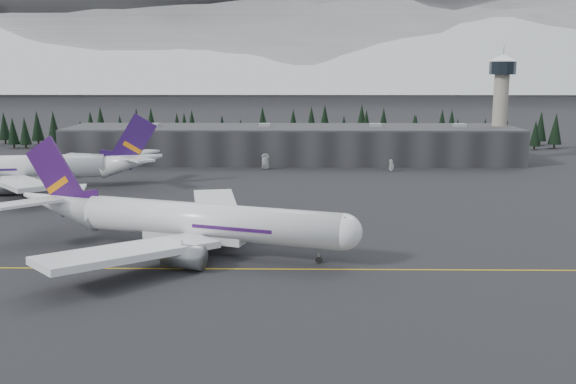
{
  "coord_description": "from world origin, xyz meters",
  "views": [
    {
      "loc": [
        1.81,
        -105.54,
        33.41
      ],
      "look_at": [
        0.0,
        20.0,
        9.0
      ],
      "focal_mm": 40.0,
      "sensor_mm": 36.0,
      "label": 1
    }
  ],
  "objects_px": {
    "control_tower": "(501,96)",
    "jet_parked": "(35,167)",
    "terminal": "(292,144)",
    "gse_vehicle_b": "(392,169)",
    "gse_vehicle_a": "(266,167)",
    "jet_main": "(181,220)"
  },
  "relations": [
    {
      "from": "control_tower",
      "to": "gse_vehicle_b",
      "type": "distance_m",
      "value": 54.45
    },
    {
      "from": "terminal",
      "to": "gse_vehicle_b",
      "type": "relative_size",
      "value": 40.8
    },
    {
      "from": "control_tower",
      "to": "gse_vehicle_b",
      "type": "relative_size",
      "value": 9.61
    },
    {
      "from": "terminal",
      "to": "control_tower",
      "type": "distance_m",
      "value": 76.98
    },
    {
      "from": "jet_main",
      "to": "gse_vehicle_a",
      "type": "bearing_deg",
      "value": 100.95
    },
    {
      "from": "terminal",
      "to": "control_tower",
      "type": "xyz_separation_m",
      "value": [
        75.0,
        3.0,
        17.11
      ]
    },
    {
      "from": "terminal",
      "to": "control_tower",
      "type": "relative_size",
      "value": 4.24
    },
    {
      "from": "terminal",
      "to": "jet_main",
      "type": "distance_m",
      "value": 117.21
    },
    {
      "from": "terminal",
      "to": "jet_parked",
      "type": "height_order",
      "value": "jet_parked"
    },
    {
      "from": "gse_vehicle_b",
      "to": "jet_main",
      "type": "bearing_deg",
      "value": -47.65
    },
    {
      "from": "gse_vehicle_b",
      "to": "terminal",
      "type": "bearing_deg",
      "value": -142.93
    },
    {
      "from": "jet_main",
      "to": "jet_parked",
      "type": "relative_size",
      "value": 0.96
    },
    {
      "from": "terminal",
      "to": "gse_vehicle_b",
      "type": "xyz_separation_m",
      "value": [
        32.76,
        -22.75,
        -5.63
      ]
    },
    {
      "from": "terminal",
      "to": "gse_vehicle_a",
      "type": "distance_m",
      "value": 21.51
    },
    {
      "from": "jet_main",
      "to": "jet_parked",
      "type": "height_order",
      "value": "jet_parked"
    },
    {
      "from": "jet_parked",
      "to": "gse_vehicle_b",
      "type": "height_order",
      "value": "jet_parked"
    },
    {
      "from": "control_tower",
      "to": "jet_parked",
      "type": "relative_size",
      "value": 0.54
    },
    {
      "from": "gse_vehicle_b",
      "to": "gse_vehicle_a",
      "type": "bearing_deg",
      "value": -113.54
    },
    {
      "from": "terminal",
      "to": "jet_parked",
      "type": "bearing_deg",
      "value": -143.46
    },
    {
      "from": "jet_parked",
      "to": "gse_vehicle_a",
      "type": "bearing_deg",
      "value": -160.2
    },
    {
      "from": "terminal",
      "to": "gse_vehicle_a",
      "type": "relative_size",
      "value": 30.15
    },
    {
      "from": "terminal",
      "to": "control_tower",
      "type": "bearing_deg",
      "value": 2.29
    }
  ]
}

